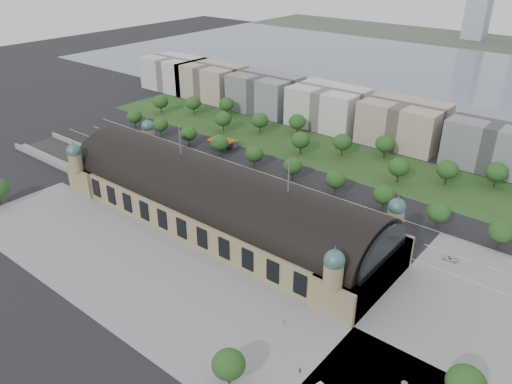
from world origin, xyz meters
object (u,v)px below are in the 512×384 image
Objects in this scene: bus_east at (291,202)px; pedestrian_1 at (300,370)px; traffic_car_3 at (212,167)px; parked_car_3 at (189,179)px; parked_car_0 at (145,157)px; pedestrian_0 at (284,323)px; bus_west at (256,194)px; traffic_car_4 at (302,211)px; bus_mid at (304,206)px; parked_car_4 at (162,168)px; traffic_car_6 at (450,258)px; parked_car_1 at (145,158)px; traffic_car_2 at (185,169)px; parked_car_5 at (222,190)px; traffic_car_5 at (374,216)px; parked_car_6 at (199,183)px; traffic_car_0 at (112,132)px; pedestrian_4 at (219,355)px; petrol_station at (227,142)px.

bus_east reaches higher than pedestrian_1.
traffic_car_3 is 17.10m from parked_car_3.
parked_car_0 is 147.29m from pedestrian_0.
traffic_car_3 is 40.01m from bus_west.
pedestrian_1 is (50.55, -74.42, 0.28)m from traffic_car_4.
bus_mid is (22.98, 5.00, -0.36)m from bus_west.
parked_car_4 is at bearing 45.97° from parked_car_0.
bus_mid is 6.57m from bus_east.
parked_car_1 is (-161.00, -9.45, -0.03)m from traffic_car_6.
traffic_car_2 is at bearing 90.00° from bus_mid.
parked_car_1 is at bearing 87.59° from bus_west.
parked_car_1 is 0.98× the size of parked_car_5.
traffic_car_3 is 88.72m from traffic_car_5.
traffic_car_6 is at bearing 61.00° from parked_car_0.
parked_car_4 is at bearing -113.71° from parked_car_5.
parked_car_0 is at bearing 93.76° from bus_east.
traffic_car_4 is at bearing 64.83° from parked_car_3.
parked_car_5 is 13.87m from parked_car_6.
parked_car_5 is (-66.55, -23.11, 0.04)m from traffic_car_5.
traffic_car_0 is 146.00m from bus_mid.
bus_mid is 0.87× the size of bus_east.
pedestrian_0 reaches higher than parked_car_5.
bus_west is at bearing 81.62° from parked_car_5.
parked_car_0 is (-162.26, -8.67, -0.08)m from traffic_car_6.
parked_car_0 is 2.39× the size of pedestrian_4.
traffic_car_6 is at bearing 81.40° from traffic_car_0.
bus_west is (-23.68, -2.12, 1.21)m from traffic_car_4.
parked_car_3 is at bearing 60.00° from parked_car_4.
parked_car_6 is 30.97m from bus_west.
parked_car_4 is 26.58m from parked_car_6.
bus_east reaches higher than parked_car_5.
parked_car_6 is at bearing -110.94° from parked_car_5.
parked_car_6 reaches higher than parked_car_0.
parked_car_6 is 123.84m from pedestrian_1.
traffic_car_3 reaches higher than traffic_car_5.
parked_car_4 reaches higher than traffic_car_0.
bus_east is (92.30, 6.15, 1.04)m from parked_car_0.
parked_car_6 is at bearing -63.73° from petrol_station.
petrol_station is 46.74m from parked_car_0.
parked_car_1 is 145.82m from pedestrian_0.
bus_west is 7.94× the size of pedestrian_0.
petrol_station reaches higher than pedestrian_4.
traffic_car_2 is 70.23m from bus_mid.
traffic_car_4 is at bearing -169.97° from bus_mid.
parked_car_6 is (7.26, 0.00, 0.06)m from parked_car_3.
traffic_car_4 is at bearing -89.44° from bus_west.
pedestrian_0 is at bearing 28.31° from parked_car_3.
bus_east is (46.84, 10.15, 0.91)m from parked_car_6.
pedestrian_4 is at bearing 17.09° from parked_car_5.
traffic_car_0 is 76.54m from traffic_car_2.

